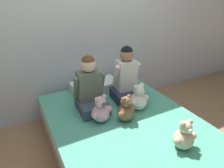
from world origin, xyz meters
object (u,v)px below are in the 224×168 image
teddy_bear_held_by_right_child (138,99)px  teddy_bear_between_children (126,110)px  teddy_bear_at_foot_of_bed (184,136)px  pillow_at_headboard (95,86)px  child_on_left (90,89)px  bed (130,140)px  child_on_right (127,80)px  teddy_bear_held_by_left_child (101,111)px

teddy_bear_held_by_right_child → teddy_bear_between_children: (-0.22, -0.11, -0.01)m
teddy_bear_at_foot_of_bed → pillow_at_headboard: bearing=103.3°
child_on_left → teddy_bear_held_by_right_child: bearing=-25.9°
bed → teddy_bear_between_children: size_ratio=7.55×
teddy_bear_between_children → teddy_bear_at_foot_of_bed: bearing=-85.4°
child_on_right → teddy_bear_held_by_right_child: 0.28m
teddy_bear_held_by_left_child → pillow_at_headboard: size_ratio=0.48×
teddy_bear_held_by_right_child → teddy_bear_between_children: size_ratio=1.10×
child_on_right → child_on_left: bearing=-174.5°
teddy_bear_held_by_right_child → teddy_bear_at_foot_of_bed: 0.65m
child_on_left → pillow_at_headboard: child_on_left is taller
teddy_bear_held_by_left_child → teddy_bear_held_by_right_child: 0.44m
bed → teddy_bear_between_children: (0.01, 0.10, 0.30)m
child_on_left → teddy_bear_held_by_right_child: (0.44, -0.25, -0.11)m
bed → teddy_bear_held_by_left_child: size_ratio=7.27×
bed → child_on_right: bearing=63.0°
child_on_left → child_on_right: (0.44, -0.00, 0.01)m
teddy_bear_held_by_left_child → teddy_bear_between_children: (0.22, -0.10, -0.00)m
child_on_right → teddy_bear_between_children: (-0.22, -0.36, -0.13)m
teddy_bear_between_children → child_on_right: bearing=41.3°
bed → child_on_right: (0.23, 0.45, 0.43)m
teddy_bear_held_by_left_child → teddy_bear_at_foot_of_bed: bearing=-68.2°
child_on_left → teddy_bear_at_foot_of_bed: (0.43, -0.90, -0.13)m
bed → teddy_bear_held_by_left_child: bearing=137.8°
child_on_left → teddy_bear_held_by_left_child: (-0.00, -0.26, -0.12)m
child_on_right → teddy_bear_held_by_left_child: child_on_right is taller
child_on_right → teddy_bear_between_children: child_on_right is taller
teddy_bear_held_by_right_child → child_on_left: bearing=140.1°
teddy_bear_held_by_left_child → teddy_bear_at_foot_of_bed: size_ratio=1.06×
teddy_bear_between_children → bed: bearing=-110.5°
child_on_right → teddy_bear_at_foot_of_bed: child_on_right is taller
teddy_bear_held_by_right_child → teddy_bear_between_children: teddy_bear_held_by_right_child is taller
teddy_bear_held_by_right_child → pillow_at_headboard: bearing=99.6°
teddy_bear_held_by_right_child → teddy_bear_at_foot_of_bed: (-0.01, -0.65, -0.01)m
teddy_bear_held_by_right_child → teddy_bear_at_foot_of_bed: size_ratio=1.13×
child_on_left → teddy_bear_at_foot_of_bed: size_ratio=2.26×
teddy_bear_at_foot_of_bed → teddy_bear_held_by_left_child: bearing=127.6°
teddy_bear_between_children → pillow_at_headboard: teddy_bear_between_children is taller
bed → teddy_bear_held_by_right_child: 0.44m
child_on_left → bed: bearing=-61.3°
child_on_left → child_on_right: bearing=3.3°
child_on_right → pillow_at_headboard: size_ratio=1.09×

